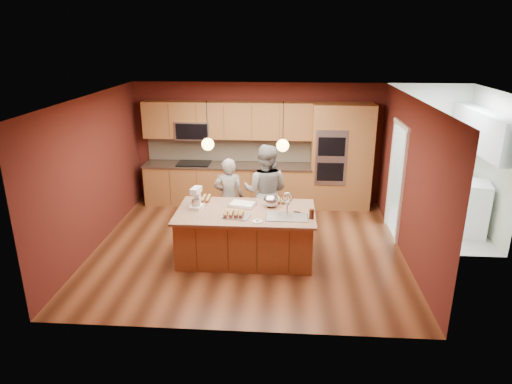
# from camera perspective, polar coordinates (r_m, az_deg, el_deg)

# --- Properties ---
(floor) EXTENTS (5.50, 5.50, 0.00)m
(floor) POSITION_cam_1_polar(r_m,az_deg,el_deg) (8.41, -0.98, -6.85)
(floor) COLOR #452212
(floor) RESTS_ON ground
(ceiling) EXTENTS (5.50, 5.50, 0.00)m
(ceiling) POSITION_cam_1_polar(r_m,az_deg,el_deg) (7.61, -1.10, 11.71)
(ceiling) COLOR silver
(ceiling) RESTS_ON ground
(wall_back) EXTENTS (5.50, 0.00, 5.50)m
(wall_back) POSITION_cam_1_polar(r_m,az_deg,el_deg) (10.31, 0.17, 6.09)
(wall_back) COLOR #501B15
(wall_back) RESTS_ON ground
(wall_front) EXTENTS (5.50, 0.00, 5.50)m
(wall_front) POSITION_cam_1_polar(r_m,az_deg,el_deg) (5.58, -3.27, -5.67)
(wall_front) COLOR #501B15
(wall_front) RESTS_ON ground
(wall_left) EXTENTS (0.00, 5.00, 5.00)m
(wall_left) POSITION_cam_1_polar(r_m,az_deg,el_deg) (8.59, -19.66, 2.23)
(wall_left) COLOR #501B15
(wall_left) RESTS_ON ground
(wall_right) EXTENTS (0.00, 5.00, 5.00)m
(wall_right) POSITION_cam_1_polar(r_m,az_deg,el_deg) (8.15, 18.62, 1.47)
(wall_right) COLOR #501B15
(wall_right) RESTS_ON ground
(cabinet_run) EXTENTS (3.74, 0.64, 2.30)m
(cabinet_run) POSITION_cam_1_polar(r_m,az_deg,el_deg) (10.23, -3.74, 3.82)
(cabinet_run) COLOR #975435
(cabinet_run) RESTS_ON floor
(oven_column) EXTENTS (1.30, 0.62, 2.30)m
(oven_column) POSITION_cam_1_polar(r_m,az_deg,el_deg) (10.11, 10.58, 4.33)
(oven_column) COLOR #975435
(oven_column) RESTS_ON floor
(doorway_trim) EXTENTS (0.08, 1.11, 2.20)m
(doorway_trim) POSITION_cam_1_polar(r_m,az_deg,el_deg) (8.97, 17.09, 1.21)
(doorway_trim) COLOR white
(doorway_trim) RESTS_ON wall_right
(laundry_room) EXTENTS (2.60, 2.70, 2.70)m
(laundry_room) POSITION_cam_1_polar(r_m,az_deg,el_deg) (9.63, 26.60, 6.76)
(laundry_room) COLOR #BBBAB3
(laundry_room) RESTS_ON ground
(pendant_left) EXTENTS (0.20, 0.20, 0.80)m
(pendant_left) POSITION_cam_1_polar(r_m,az_deg,el_deg) (7.44, -6.04, 5.99)
(pendant_left) COLOR black
(pendant_left) RESTS_ON ceiling
(pendant_right) EXTENTS (0.20, 0.20, 0.80)m
(pendant_right) POSITION_cam_1_polar(r_m,az_deg,el_deg) (7.33, 3.36, 5.86)
(pendant_right) COLOR black
(pendant_right) RESTS_ON ceiling
(island) EXTENTS (2.33, 1.31, 1.24)m
(island) POSITION_cam_1_polar(r_m,az_deg,el_deg) (7.86, -1.17, -5.22)
(island) COLOR #975435
(island) RESTS_ON floor
(person_left) EXTENTS (0.59, 0.42, 1.53)m
(person_left) POSITION_cam_1_polar(r_m,az_deg,el_deg) (8.62, -3.42, -0.67)
(person_left) COLOR black
(person_left) RESTS_ON floor
(person_right) EXTENTS (0.98, 0.83, 1.80)m
(person_right) POSITION_cam_1_polar(r_m,az_deg,el_deg) (8.52, 1.20, 0.06)
(person_right) COLOR slate
(person_right) RESTS_ON floor
(stand_mixer) EXTENTS (0.24, 0.30, 0.37)m
(stand_mixer) POSITION_cam_1_polar(r_m,az_deg,el_deg) (7.84, -7.47, -0.92)
(stand_mixer) COLOR white
(stand_mixer) RESTS_ON island
(sheet_cake) EXTENTS (0.52, 0.44, 0.05)m
(sheet_cake) POSITION_cam_1_polar(r_m,az_deg,el_deg) (7.93, -1.74, -1.56)
(sheet_cake) COLOR silver
(sheet_cake) RESTS_ON island
(cooling_rack) EXTENTS (0.47, 0.39, 0.02)m
(cooling_rack) POSITION_cam_1_polar(r_m,az_deg,el_deg) (7.47, -2.41, -3.03)
(cooling_rack) COLOR #A7AAAF
(cooling_rack) RESTS_ON island
(mixing_bowl) EXTENTS (0.26, 0.26, 0.22)m
(mixing_bowl) POSITION_cam_1_polar(r_m,az_deg,el_deg) (7.86, 1.87, -1.11)
(mixing_bowl) COLOR silver
(mixing_bowl) RESTS_ON island
(plate) EXTENTS (0.16, 0.16, 0.01)m
(plate) POSITION_cam_1_polar(r_m,az_deg,el_deg) (7.26, 0.15, -3.70)
(plate) COLOR silver
(plate) RESTS_ON island
(tumbler) EXTENTS (0.08, 0.08, 0.16)m
(tumbler) POSITION_cam_1_polar(r_m,az_deg,el_deg) (7.42, 6.95, -2.75)
(tumbler) COLOR #3A180C
(tumbler) RESTS_ON island
(phone) EXTENTS (0.13, 0.10, 0.01)m
(phone) POSITION_cam_1_polar(r_m,az_deg,el_deg) (7.66, 5.14, -2.53)
(phone) COLOR black
(phone) RESTS_ON island
(cupcakes_left) EXTENTS (0.17, 0.33, 0.07)m
(cupcakes_left) POSITION_cam_1_polar(r_m,az_deg,el_deg) (8.22, -6.28, -0.79)
(cupcakes_left) COLOR tan
(cupcakes_left) RESTS_ON island
(cupcakes_rack) EXTENTS (0.34, 0.26, 0.08)m
(cupcakes_rack) POSITION_cam_1_polar(r_m,az_deg,el_deg) (7.45, -2.83, -2.71)
(cupcakes_rack) COLOR tan
(cupcakes_rack) RESTS_ON island
(cupcakes_right) EXTENTS (0.33, 0.25, 0.07)m
(cupcakes_right) POSITION_cam_1_polar(r_m,az_deg,el_deg) (8.08, 3.11, -1.07)
(cupcakes_right) COLOR tan
(cupcakes_right) RESTS_ON island
(washer) EXTENTS (0.78, 0.79, 1.04)m
(washer) POSITION_cam_1_polar(r_m,az_deg,el_deg) (9.67, 25.08, -1.83)
(washer) COLOR white
(washer) RESTS_ON floor
(dryer) EXTENTS (0.68, 0.69, 0.94)m
(dryer) POSITION_cam_1_polar(r_m,az_deg,el_deg) (10.26, 23.79, -0.79)
(dryer) COLOR white
(dryer) RESTS_ON floor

